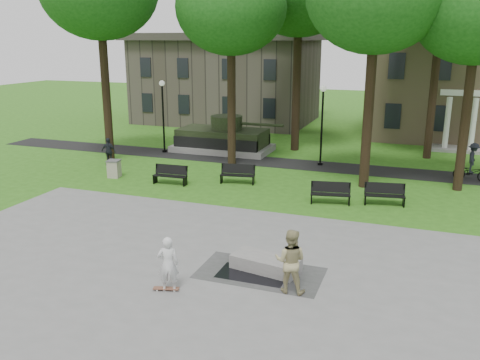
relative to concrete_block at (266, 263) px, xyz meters
The scene contains 21 objects.
ground 3.08m from the concrete_block, 123.28° to the left, with size 120.00×120.00×0.00m, color #2C5F16.
plaza 2.97m from the concrete_block, 124.78° to the right, with size 22.00×16.00×0.02m, color gray.
footpath 14.67m from the concrete_block, 96.60° to the left, with size 44.00×2.60×0.01m, color black.
building_left 31.90m from the concrete_block, 113.58° to the left, with size 15.00×10.00×7.20m, color #4C443D.
tree_1 16.88m from the concrete_block, 115.33° to the left, with size 6.20×6.20×11.63m.
tree_3 15.98m from the concrete_block, 62.39° to the left, with size 6.00×6.00×11.19m.
lamp_left 19.08m from the concrete_block, 128.16° to the left, with size 0.36×0.36×4.73m.
lamp_mid 15.13m from the concrete_block, 94.56° to the left, with size 0.36×0.36×4.73m.
tank_monument 18.47m from the concrete_block, 116.17° to the left, with size 7.45×3.40×2.40m.
puddle 0.63m from the concrete_block, 119.65° to the right, with size 2.20×1.20×0.00m, color black.
concrete_block is the anchor object (origin of this frame).
skateboard 3.38m from the concrete_block, 134.92° to the right, with size 0.78×0.20×0.07m, color brown.
skateboarder 3.36m from the concrete_block, 134.20° to the right, with size 0.63×0.41×1.72m, color silver.
friend_watching 1.78m from the concrete_block, 46.59° to the right, with size 0.95×0.74×1.96m, color tan.
pedestrian_walker 16.91m from the concrete_block, 141.08° to the left, with size 0.96×0.40×1.64m, color #20232B.
cyclist 15.79m from the concrete_block, 63.42° to the left, with size 1.90×1.10×2.06m.
park_bench_0 11.19m from the concrete_block, 133.47° to the left, with size 1.82×0.61×1.00m.
park_bench_1 10.45m from the concrete_block, 115.22° to the left, with size 1.85×0.81×1.00m.
park_bench_2 7.76m from the concrete_block, 84.63° to the left, with size 1.85×0.84×1.00m.
park_bench_3 8.92m from the concrete_block, 69.88° to the left, with size 1.85×0.81×1.00m.
trash_bin 13.93m from the concrete_block, 143.66° to the left, with size 0.77×0.77×0.96m.
Camera 1 is at (6.11, -17.17, 7.30)m, focal length 38.00 mm.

